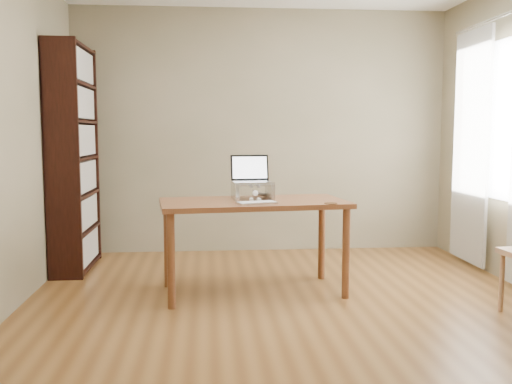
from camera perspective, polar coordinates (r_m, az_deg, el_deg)
name	(u,v)px	position (r m, az deg, el deg)	size (l,w,h in m)	color
room	(297,131)	(3.97, 4.15, 6.08)	(4.04, 4.54, 2.64)	brown
bookshelf	(74,158)	(5.60, -17.74, 3.23)	(0.30, 0.90, 2.10)	black
curtains	(500,147)	(5.34, 23.24, 4.19)	(0.03, 1.90, 2.25)	silver
desk	(253,212)	(4.57, -0.26, -2.01)	(1.54, 0.89, 0.75)	brown
laptop_stand	(253,189)	(4.62, -0.34, 0.28)	(0.32, 0.25, 0.13)	silver
laptop	(252,176)	(4.67, -0.40, 1.64)	(0.34, 0.30, 0.22)	silver
keyboard	(257,203)	(4.34, 0.07, -1.08)	(0.32, 0.21, 0.02)	silver
coaster	(331,203)	(4.39, 7.48, -1.13)	(0.10, 0.10, 0.01)	brown
cat	(254,191)	(4.66, -0.24, 0.11)	(0.25, 0.48, 0.15)	#4B453B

